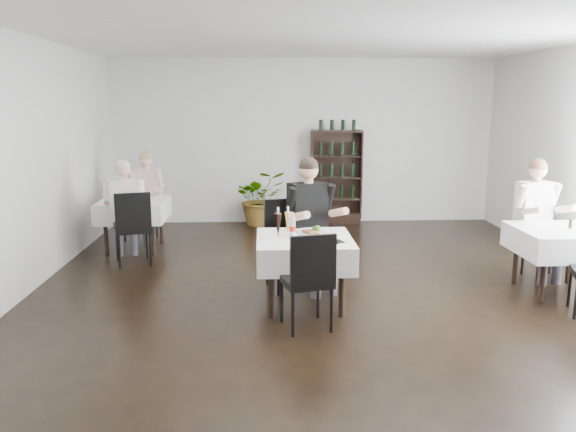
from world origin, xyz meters
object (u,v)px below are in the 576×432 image
at_px(wine_shelf, 336,178).
at_px(potted_tree, 260,198).
at_px(main_table, 304,251).
at_px(diner_main, 311,214).

distance_m(wine_shelf, potted_tree, 1.45).
height_order(main_table, potted_tree, potted_tree).
distance_m(main_table, diner_main, 0.64).
bearing_deg(wine_shelf, potted_tree, -175.33).
xyz_separation_m(main_table, potted_tree, (-0.50, 4.20, -0.12)).
xyz_separation_m(wine_shelf, potted_tree, (-1.40, -0.11, -0.34)).
bearing_deg(wine_shelf, diner_main, -101.69).
relative_size(main_table, potted_tree, 1.02).
distance_m(potted_tree, diner_main, 3.72).
bearing_deg(diner_main, main_table, -102.39).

